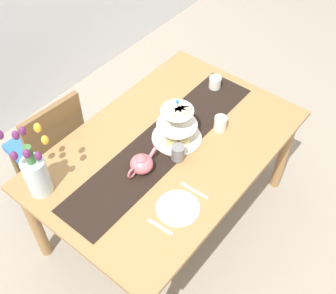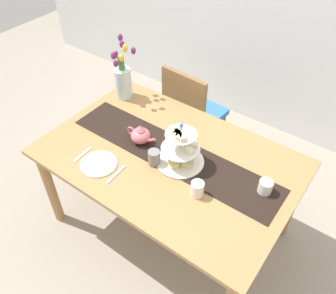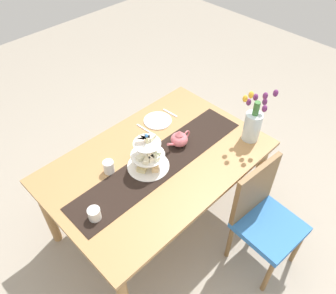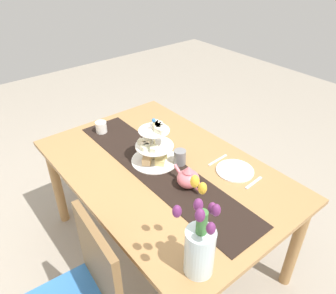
{
  "view_description": "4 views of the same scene",
  "coord_description": "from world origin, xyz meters",
  "px_view_note": "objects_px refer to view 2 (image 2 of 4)",
  "views": [
    {
      "loc": [
        -1.32,
        -1.07,
        2.64
      ],
      "look_at": [
        -0.04,
        -0.04,
        0.8
      ],
      "focal_mm": 46.19,
      "sensor_mm": 36.0,
      "label": 1
    },
    {
      "loc": [
        0.94,
        -1.29,
        2.31
      ],
      "look_at": [
        0.01,
        -0.02,
        0.84
      ],
      "focal_mm": 37.52,
      "sensor_mm": 36.0,
      "label": 2
    },
    {
      "loc": [
        1.14,
        1.26,
        2.53
      ],
      "look_at": [
        -0.08,
        0.03,
        0.84
      ],
      "focal_mm": 36.37,
      "sensor_mm": 36.0,
      "label": 3
    },
    {
      "loc": [
        -1.28,
        0.99,
        1.97
      ],
      "look_at": [
        0.04,
        -0.07,
        0.84
      ],
      "focal_mm": 34.87,
      "sensor_mm": 36.0,
      "label": 4
    }
  ],
  "objects_px": {
    "dinner_plate_left": "(99,164)",
    "fork_left": "(83,155)",
    "knife_left": "(116,174)",
    "cream_jug": "(265,187)",
    "dining_table": "(169,167)",
    "chair_left": "(191,111)",
    "mug_white_text": "(197,189)",
    "mug_grey": "(154,157)",
    "tulip_vase": "(123,78)",
    "tiered_cake_stand": "(181,150)",
    "teapot": "(140,135)"
  },
  "relations": [
    {
      "from": "mug_grey",
      "to": "chair_left",
      "type": "bearing_deg",
      "value": 108.07
    },
    {
      "from": "tiered_cake_stand",
      "to": "mug_white_text",
      "type": "relative_size",
      "value": 3.2
    },
    {
      "from": "knife_left",
      "to": "mug_white_text",
      "type": "distance_m",
      "value": 0.5
    },
    {
      "from": "tulip_vase",
      "to": "knife_left",
      "type": "bearing_deg",
      "value": -52.02
    },
    {
      "from": "mug_grey",
      "to": "mug_white_text",
      "type": "distance_m",
      "value": 0.35
    },
    {
      "from": "teapot",
      "to": "dinner_plate_left",
      "type": "bearing_deg",
      "value": -103.5
    },
    {
      "from": "dining_table",
      "to": "teapot",
      "type": "distance_m",
      "value": 0.28
    },
    {
      "from": "dining_table",
      "to": "mug_white_text",
      "type": "xyz_separation_m",
      "value": [
        0.31,
        -0.16,
        0.14
      ]
    },
    {
      "from": "fork_left",
      "to": "knife_left",
      "type": "height_order",
      "value": "same"
    },
    {
      "from": "dining_table",
      "to": "tulip_vase",
      "type": "bearing_deg",
      "value": 153.49
    },
    {
      "from": "chair_left",
      "to": "tiered_cake_stand",
      "type": "height_order",
      "value": "tiered_cake_stand"
    },
    {
      "from": "dining_table",
      "to": "knife_left",
      "type": "xyz_separation_m",
      "value": [
        -0.16,
        -0.32,
        0.1
      ]
    },
    {
      "from": "dining_table",
      "to": "chair_left",
      "type": "bearing_deg",
      "value": 112.78
    },
    {
      "from": "mug_grey",
      "to": "tulip_vase",
      "type": "bearing_deg",
      "value": 145.34
    },
    {
      "from": "teapot",
      "to": "knife_left",
      "type": "distance_m",
      "value": 0.33
    },
    {
      "from": "dining_table",
      "to": "mug_white_text",
      "type": "distance_m",
      "value": 0.38
    },
    {
      "from": "mug_grey",
      "to": "teapot",
      "type": "bearing_deg",
      "value": 151.85
    },
    {
      "from": "cream_jug",
      "to": "dinner_plate_left",
      "type": "relative_size",
      "value": 0.37
    },
    {
      "from": "dinner_plate_left",
      "to": "mug_grey",
      "type": "relative_size",
      "value": 2.42
    },
    {
      "from": "tiered_cake_stand",
      "to": "dinner_plate_left",
      "type": "relative_size",
      "value": 1.32
    },
    {
      "from": "knife_left",
      "to": "dining_table",
      "type": "bearing_deg",
      "value": 62.9
    },
    {
      "from": "tiered_cake_stand",
      "to": "tulip_vase",
      "type": "distance_m",
      "value": 0.83
    },
    {
      "from": "knife_left",
      "to": "cream_jug",
      "type": "bearing_deg",
      "value": 27.6
    },
    {
      "from": "tulip_vase",
      "to": "dinner_plate_left",
      "type": "relative_size",
      "value": 2.01
    },
    {
      "from": "chair_left",
      "to": "mug_grey",
      "type": "height_order",
      "value": "chair_left"
    },
    {
      "from": "mug_grey",
      "to": "mug_white_text",
      "type": "xyz_separation_m",
      "value": [
        0.35,
        -0.05,
        -0.0
      ]
    },
    {
      "from": "tiered_cake_stand",
      "to": "fork_left",
      "type": "xyz_separation_m",
      "value": [
        -0.54,
        -0.32,
        -0.1
      ]
    },
    {
      "from": "tulip_vase",
      "to": "mug_grey",
      "type": "relative_size",
      "value": 4.86
    },
    {
      "from": "fork_left",
      "to": "mug_grey",
      "type": "height_order",
      "value": "mug_grey"
    },
    {
      "from": "fork_left",
      "to": "teapot",
      "type": "bearing_deg",
      "value": 55.12
    },
    {
      "from": "dining_table",
      "to": "tulip_vase",
      "type": "xyz_separation_m",
      "value": [
        -0.67,
        0.33,
        0.25
      ]
    },
    {
      "from": "chair_left",
      "to": "fork_left",
      "type": "relative_size",
      "value": 6.07
    },
    {
      "from": "tulip_vase",
      "to": "mug_grey",
      "type": "height_order",
      "value": "tulip_vase"
    },
    {
      "from": "dinner_plate_left",
      "to": "mug_white_text",
      "type": "xyz_separation_m",
      "value": [
        0.62,
        0.16,
        0.04
      ]
    },
    {
      "from": "chair_left",
      "to": "fork_left",
      "type": "bearing_deg",
      "value": -97.23
    },
    {
      "from": "chair_left",
      "to": "mug_grey",
      "type": "distance_m",
      "value": 0.95
    },
    {
      "from": "teapot",
      "to": "tulip_vase",
      "type": "bearing_deg",
      "value": 142.74
    },
    {
      "from": "dining_table",
      "to": "tiered_cake_stand",
      "type": "height_order",
      "value": "tiered_cake_stand"
    },
    {
      "from": "dining_table",
      "to": "chair_left",
      "type": "distance_m",
      "value": 0.83
    },
    {
      "from": "fork_left",
      "to": "mug_white_text",
      "type": "distance_m",
      "value": 0.78
    },
    {
      "from": "teapot",
      "to": "mug_grey",
      "type": "xyz_separation_m",
      "value": [
        0.19,
        -0.1,
        -0.01
      ]
    },
    {
      "from": "knife_left",
      "to": "fork_left",
      "type": "bearing_deg",
      "value": 180.0
    },
    {
      "from": "chair_left",
      "to": "tiered_cake_stand",
      "type": "distance_m",
      "value": 0.92
    },
    {
      "from": "chair_left",
      "to": "mug_white_text",
      "type": "distance_m",
      "value": 1.14
    },
    {
      "from": "dinner_plate_left",
      "to": "mug_grey",
      "type": "height_order",
      "value": "mug_grey"
    },
    {
      "from": "dining_table",
      "to": "knife_left",
      "type": "distance_m",
      "value": 0.37
    },
    {
      "from": "mug_white_text",
      "to": "tiered_cake_stand",
      "type": "bearing_deg",
      "value": 144.54
    },
    {
      "from": "dinner_plate_left",
      "to": "fork_left",
      "type": "xyz_separation_m",
      "value": [
        -0.14,
        0.0,
        -0.0
      ]
    },
    {
      "from": "tiered_cake_stand",
      "to": "tulip_vase",
      "type": "bearing_deg",
      "value": 156.37
    },
    {
      "from": "tulip_vase",
      "to": "mug_white_text",
      "type": "bearing_deg",
      "value": -26.58
    }
  ]
}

